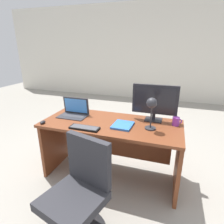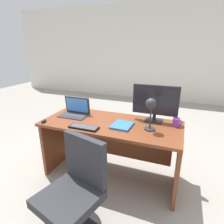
{
  "view_description": "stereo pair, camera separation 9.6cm",
  "coord_description": "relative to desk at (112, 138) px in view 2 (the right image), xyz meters",
  "views": [
    {
      "loc": [
        0.65,
        -1.93,
        1.6
      ],
      "look_at": [
        0.0,
        0.04,
        0.87
      ],
      "focal_mm": 30.02,
      "sensor_mm": 36.0,
      "label": 1
    },
    {
      "loc": [
        0.74,
        -1.9,
        1.6
      ],
      "look_at": [
        0.0,
        0.04,
        0.87
      ],
      "focal_mm": 30.02,
      "sensor_mm": 36.0,
      "label": 2
    }
  ],
  "objects": [
    {
      "name": "ground",
      "position": [
        0.0,
        1.45,
        -0.52
      ],
      "size": [
        12.0,
        12.0,
        0.0
      ],
      "primitive_type": "plane",
      "color": "gray"
    },
    {
      "name": "back_wall",
      "position": [
        0.0,
        3.93,
        0.88
      ],
      "size": [
        10.0,
        0.1,
        2.8
      ],
      "primitive_type": "cube",
      "color": "silver",
      "rests_on": "ground"
    },
    {
      "name": "desk",
      "position": [
        0.0,
        0.0,
        0.0
      ],
      "size": [
        1.63,
        0.71,
        0.75
      ],
      "color": "brown",
      "rests_on": "ground"
    },
    {
      "name": "monitor",
      "position": [
        0.47,
        0.18,
        0.47
      ],
      "size": [
        0.53,
        0.16,
        0.43
      ],
      "color": "black",
      "rests_on": "desk"
    },
    {
      "name": "laptop",
      "position": [
        -0.53,
        0.04,
        0.3
      ],
      "size": [
        0.36,
        0.24,
        0.23
      ],
      "color": "#2D2D33",
      "rests_on": "desk"
    },
    {
      "name": "keyboard",
      "position": [
        -0.22,
        -0.31,
        0.24
      ],
      "size": [
        0.33,
        0.12,
        0.02
      ],
      "color": "black",
      "rests_on": "desk"
    },
    {
      "name": "mouse",
      "position": [
        -0.74,
        -0.33,
        0.25
      ],
      "size": [
        0.04,
        0.08,
        0.04
      ],
      "color": "black",
      "rests_on": "desk"
    },
    {
      "name": "desk_lamp",
      "position": [
        0.46,
        -0.11,
        0.49
      ],
      "size": [
        0.12,
        0.14,
        0.36
      ],
      "color": "#2D2D33",
      "rests_on": "desk"
    },
    {
      "name": "book",
      "position": [
        0.16,
        -0.11,
        0.24
      ],
      "size": [
        0.22,
        0.26,
        0.02
      ],
      "color": "blue",
      "rests_on": "desk"
    },
    {
      "name": "coffee_mug",
      "position": [
        0.72,
        0.1,
        0.28
      ],
      "size": [
        0.11,
        0.08,
        0.1
      ],
      "color": "purple",
      "rests_on": "desk"
    },
    {
      "name": "office_chair",
      "position": [
        -0.01,
        -0.89,
        -0.16
      ],
      "size": [
        0.56,
        0.58,
        0.89
      ],
      "color": "black",
      "rests_on": "ground"
    }
  ]
}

